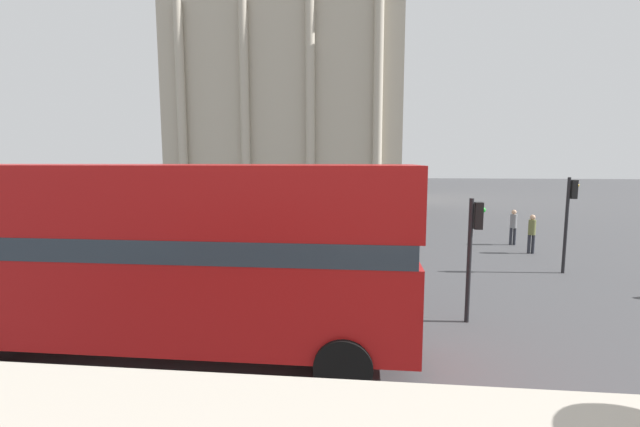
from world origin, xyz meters
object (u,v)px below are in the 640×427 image
object	(u,v)px
traffic_light_near	(473,241)
pedestrian_olive	(532,231)
double_decker_bus	(172,252)
pedestrian_grey	(513,225)
plaza_building_left	(289,92)
traffic_light_mid	(569,211)

from	to	relation	value
traffic_light_near	pedestrian_olive	size ratio (longest dim) A/B	1.83
double_decker_bus	traffic_light_near	bearing A→B (deg)	23.55
double_decker_bus	pedestrian_grey	world-z (taller)	double_decker_bus
double_decker_bus	traffic_light_near	distance (m)	7.43
plaza_building_left	traffic_light_mid	bearing A→B (deg)	-63.24
pedestrian_olive	traffic_light_near	bearing A→B (deg)	30.59
plaza_building_left	traffic_light_near	distance (m)	40.54
plaza_building_left	traffic_light_mid	world-z (taller)	plaza_building_left
traffic_light_near	pedestrian_olive	bearing A→B (deg)	61.51
double_decker_bus	plaza_building_left	size ratio (longest dim) A/B	0.41
plaza_building_left	traffic_light_mid	size ratio (longest dim) A/B	6.89
traffic_light_mid	pedestrian_olive	xyz separation A→B (m)	(0.02, 3.45, -1.34)
pedestrian_grey	pedestrian_olive	size ratio (longest dim) A/B	1.00
double_decker_bus	plaza_building_left	world-z (taller)	plaza_building_left
double_decker_bus	pedestrian_grey	size ratio (longest dim) A/B	5.71
double_decker_bus	plaza_building_left	xyz separation A→B (m)	(-4.49, 40.39, 9.52)
traffic_light_mid	plaza_building_left	bearing A→B (deg)	116.76
traffic_light_near	traffic_light_mid	size ratio (longest dim) A/B	0.91
pedestrian_grey	traffic_light_mid	bearing A→B (deg)	-149.30
traffic_light_near	pedestrian_olive	xyz separation A→B (m)	(4.84, 8.92, -1.13)
traffic_light_mid	double_decker_bus	bearing A→B (deg)	-145.11
plaza_building_left	pedestrian_olive	bearing A→B (deg)	-60.52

